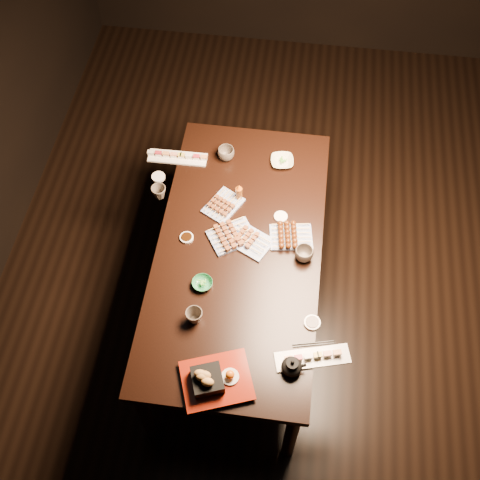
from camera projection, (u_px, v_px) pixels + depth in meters
The scene contains 23 objects.
ground at pixel (298, 289), 4.00m from camera, with size 5.00×5.00×0.00m, color black.
dining_table at pixel (239, 283), 3.60m from camera, with size 0.90×1.80×0.75m, color black.
sushi_platter_near at pixel (313, 357), 2.92m from camera, with size 0.37×0.10×0.04m, color white, non-canonical shape.
sushi_platter_far at pixel (177, 156), 3.62m from camera, with size 0.36×0.10×0.04m, color white, non-canonical shape.
yakitori_plate_center at pixel (232, 234), 3.30m from camera, with size 0.24×0.18×0.06m, color #828EB6, non-canonical shape.
yakitori_plate_right at pixel (250, 239), 3.29m from camera, with size 0.23×0.17×0.06m, color #828EB6, non-canonical shape.
yakitori_plate_left at pixel (223, 203), 3.42m from camera, with size 0.22×0.16×0.06m, color #828EB6, non-canonical shape.
tsukune_plate at pixel (291, 235), 3.30m from camera, with size 0.23×0.17×0.06m, color #828EB6, non-canonical shape.
edamame_bowl_green at pixel (202, 284), 3.15m from camera, with size 0.11×0.11×0.03m, color #297E4C.
edamame_bowl_cream at pixel (282, 161), 3.61m from camera, with size 0.14×0.14×0.03m, color beige.
tempura_tray at pixel (216, 377), 2.82m from camera, with size 0.33×0.26×0.12m, color black, non-canonical shape.
teacup_near_left at pixel (194, 316), 3.02m from camera, with size 0.09×0.09×0.08m, color #4E453C.
teacup_mid_right at pixel (304, 254), 3.22m from camera, with size 0.10×0.10×0.08m, color #4E453C.
teacup_far_left at pixel (159, 192), 3.45m from camera, with size 0.08×0.08×0.08m, color #4E453C.
teacup_far_right at pixel (226, 154), 3.61m from camera, with size 0.10×0.10×0.08m, color #4E453C.
teapot at pixel (292, 366), 2.87m from camera, with size 0.12×0.12×0.10m, color black, non-canonical shape.
condiment_bottle at pixel (239, 192), 3.42m from camera, with size 0.04×0.04×0.12m, color brown.
sauce_dish_west at pixel (187, 238), 3.32m from camera, with size 0.08×0.08×0.01m, color white.
sauce_dish_east at pixel (281, 217), 3.40m from camera, with size 0.08×0.08×0.01m, color white.
sauce_dish_se at pixel (312, 323), 3.04m from camera, with size 0.08×0.08×0.01m, color white.
sauce_dish_nw at pixel (158, 177), 3.55m from camera, with size 0.08×0.08×0.01m, color white.
chopsticks_near at pixel (223, 386), 2.86m from camera, with size 0.20×0.02×0.01m, color black, non-canonical shape.
chopsticks_se at pixel (314, 344), 2.98m from camera, with size 0.21×0.02×0.01m, color black, non-canonical shape.
Camera 1 is at (-0.13, -1.94, 3.53)m, focal length 45.00 mm.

